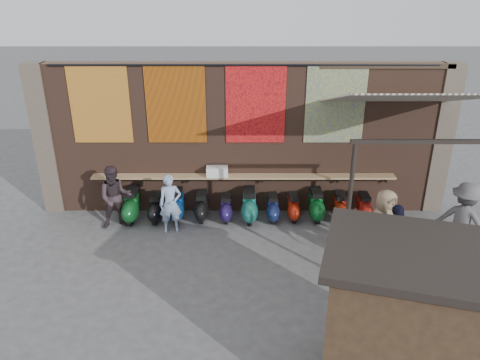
{
  "coord_description": "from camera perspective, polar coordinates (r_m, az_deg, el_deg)",
  "views": [
    {
      "loc": [
        -0.1,
        -9.0,
        5.98
      ],
      "look_at": [
        -0.09,
        1.2,
        1.49
      ],
      "focal_mm": 35.0,
      "sensor_mm": 36.0,
      "label": 1
    }
  ],
  "objects": [
    {
      "name": "scooter_stool_0",
      "position": [
        12.62,
        -13.06,
        -3.04
      ],
      "size": [
        0.4,
        0.89,
        0.85
      ],
      "primitive_type": null,
      "color": "#0F4D1F",
      "rests_on": "ground"
    },
    {
      "name": "diner_right",
      "position": [
        12.2,
        -14.94,
        -2.06
      ],
      "size": [
        0.94,
        0.81,
        1.67
      ],
      "primitive_type": "imported",
      "rotation": [
        0.0,
        0.0,
        0.24
      ],
      "color": "#32262C",
      "rests_on": "ground"
    },
    {
      "name": "pier_right",
      "position": [
        13.44,
        23.26,
        4.56
      ],
      "size": [
        0.5,
        0.5,
        4.0
      ],
      "primitive_type": "cube",
      "color": "#4C4238",
      "rests_on": "ground"
    },
    {
      "name": "shopper_tan",
      "position": [
        10.98,
        17.03,
        -5.26
      ],
      "size": [
        0.99,
        0.88,
        1.7
      ],
      "primitive_type": "imported",
      "rotation": [
        0.0,
        0.0,
        0.53
      ],
      "color": "#947A5E",
      "rests_on": "ground"
    },
    {
      "name": "diner_left",
      "position": [
        11.76,
        -8.48,
        -2.87
      ],
      "size": [
        0.62,
        0.47,
        1.53
      ],
      "primitive_type": "imported",
      "rotation": [
        0.0,
        0.0,
        0.2
      ],
      "color": "#859CC2",
      "rests_on": "ground"
    },
    {
      "name": "awning_post_left",
      "position": [
        9.74,
        13.04,
        -3.96
      ],
      "size": [
        0.09,
        0.09,
        3.1
      ],
      "primitive_type": "cylinder",
      "color": "black",
      "rests_on": "ground"
    },
    {
      "name": "scooter_stool_2",
      "position": [
        12.46,
        -7.69,
        -3.09
      ],
      "size": [
        0.38,
        0.84,
        0.8
      ],
      "primitive_type": null,
      "color": "navy",
      "rests_on": "ground"
    },
    {
      "name": "scooter_stool_3",
      "position": [
        12.4,
        -4.67,
        -3.25
      ],
      "size": [
        0.35,
        0.77,
        0.73
      ],
      "primitive_type": null,
      "color": "black",
      "rests_on": "ground"
    },
    {
      "name": "stall_roof",
      "position": [
        6.84,
        21.24,
        -8.48
      ],
      "size": [
        2.98,
        2.58,
        0.12
      ],
      "primitive_type": "cube",
      "rotation": [
        0.0,
        0.0,
        -0.28
      ],
      "color": "black",
      "rests_on": "market_stall"
    },
    {
      "name": "awning_header",
      "position": [
        9.58,
        22.09,
        4.36
      ],
      "size": [
        3.0,
        0.08,
        0.08
      ],
      "primitive_type": "cube",
      "color": "black",
      "rests_on": "awning_post_left"
    },
    {
      "name": "shopper_grey",
      "position": [
        11.62,
        25.52,
        -4.54
      ],
      "size": [
        1.36,
        1.3,
        1.85
      ],
      "primitive_type": "imported",
      "rotation": [
        0.0,
        0.0,
        2.43
      ],
      "color": "#56555A",
      "rests_on": "ground"
    },
    {
      "name": "tapestry_sun",
      "position": [
        11.96,
        -7.83,
        9.1
      ],
      "size": [
        1.5,
        0.02,
        2.0
      ],
      "primitive_type": "cube",
      "color": "orange",
      "rests_on": "brick_wall"
    },
    {
      "name": "scooter_stool_9",
      "position": [
        12.62,
        12.06,
        -3.25
      ],
      "size": [
        0.34,
        0.76,
        0.73
      ],
      "primitive_type": null,
      "color": "maroon",
      "rests_on": "ground"
    },
    {
      "name": "brick_wall",
      "position": [
        12.35,
        0.42,
        4.95
      ],
      "size": [
        10.0,
        0.4,
        4.0
      ],
      "primitive_type": "cube",
      "color": "brown",
      "rests_on": "ground"
    },
    {
      "name": "scooter_stool_5",
      "position": [
        12.28,
        1.14,
        -3.16
      ],
      "size": [
        0.4,
        0.89,
        0.85
      ],
      "primitive_type": null,
      "color": "#1A6B5E",
      "rests_on": "ground"
    },
    {
      "name": "tapestry_multi",
      "position": [
        12.1,
        11.54,
        9.01
      ],
      "size": [
        1.5,
        0.02,
        2.0
      ],
      "primitive_type": "cube",
      "color": "navy",
      "rests_on": "brick_wall"
    },
    {
      "name": "stall_sign",
      "position": [
        7.97,
        20.06,
        -9.7
      ],
      "size": [
        1.16,
        0.37,
        0.5
      ],
      "primitive_type": "cube",
      "rotation": [
        0.0,
        0.0,
        -0.28
      ],
      "color": "gold",
      "rests_on": "market_stall"
    },
    {
      "name": "tapestry_orange",
      "position": [
        11.86,
        1.91,
        9.19
      ],
      "size": [
        1.5,
        0.02,
        2.0
      ],
      "primitive_type": "cube",
      "color": "red",
      "rests_on": "brick_wall"
    },
    {
      "name": "hang_rail",
      "position": [
        11.64,
        0.46,
        13.85
      ],
      "size": [
        9.5,
        0.06,
        0.06
      ],
      "primitive_type": "cylinder",
      "rotation": [
        0.0,
        1.57,
        0.0
      ],
      "color": "black",
      "rests_on": "brick_wall"
    },
    {
      "name": "scooter_stool_6",
      "position": [
        12.37,
        4.01,
        -3.43
      ],
      "size": [
        0.32,
        0.72,
        0.69
      ],
      "primitive_type": null,
      "color": "#141F4D",
      "rests_on": "ground"
    },
    {
      "name": "tapestry_redgold",
      "position": [
        12.36,
        -16.7,
        8.81
      ],
      "size": [
        1.5,
        0.02,
        2.0
      ],
      "primitive_type": "cube",
      "color": "maroon",
      "rests_on": "brick_wall"
    },
    {
      "name": "ground",
      "position": [
        10.8,
        0.5,
        -9.87
      ],
      "size": [
        70.0,
        70.0,
        0.0
      ],
      "primitive_type": "plane",
      "color": "#474749",
      "rests_on": "ground"
    },
    {
      "name": "pier_left",
      "position": [
        13.36,
        -22.55,
        4.57
      ],
      "size": [
        0.5,
        0.5,
        4.0
      ],
      "primitive_type": "cube",
      "color": "#4C4238",
      "rests_on": "ground"
    },
    {
      "name": "scooter_stool_4",
      "position": [
        12.35,
        -1.71,
        -3.44
      ],
      "size": [
        0.32,
        0.71,
        0.68
      ],
      "primitive_type": null,
      "color": "#23164E",
      "rests_on": "ground"
    },
    {
      "name": "scooter_stool_8",
      "position": [
        12.52,
        9.25,
        -3.05
      ],
      "size": [
        0.38,
        0.84,
        0.8
      ],
      "primitive_type": null,
      "color": "#0C5721",
      "rests_on": "ground"
    },
    {
      "name": "awning_canvas",
      "position": [
        10.81,
        19.69,
        9.39
      ],
      "size": [
        3.2,
        3.28,
        0.97
      ],
      "primitive_type": "cube",
      "rotation": [
        -0.28,
        0.0,
        0.0
      ],
      "color": "beige",
      "rests_on": "brick_wall"
    },
    {
      "name": "eating_counter",
      "position": [
        12.33,
        0.42,
        0.44
      ],
      "size": [
        8.0,
        0.32,
        0.05
      ],
      "primitive_type": "cube",
      "color": "#9E7A51",
      "rests_on": "brick_wall"
    },
    {
      "name": "scooter_stool_10",
      "position": [
        12.8,
        14.88,
        -3.24
      ],
      "size": [
        0.33,
        0.73,
        0.69
      ],
      "primitive_type": null,
      "color": "maroon",
      "rests_on": "ground"
    },
    {
      "name": "shelf_box",
      "position": [
        12.26,
        -2.79,
        1.04
      ],
      "size": [
        0.56,
        0.29,
        0.26
      ],
      "primitive_type": "cube",
      "color": "white",
      "rests_on": "eating_counter"
    },
    {
      "name": "awning_ledger",
      "position": [
        12.21,
        17.58,
        13.11
      ],
      "size": [
        3.3,
        0.08,
        0.12
      ],
      "primitive_type": "cube",
      "color": "#33261C",
      "rests_on": "brick_wall"
    },
    {
      "name": "scooter_stool_1",
      "position": [
        12.52,
        -10.25,
        -3.35
      ],
      "size": [
        0.34,
        0.76,
        0.72
      ],
      "primitive_type": null,
      "color": "black",
      "rests_on": "ground"
    },
    {
      "name": "stall_shelf",
      "position": [
        8.47,
        19.21,
        -14.71
      ],
      "size": [
        1.83,
        0.62,
        0.06
      ],
      "primitive_type": "cube",
      "rotation": [
        0.0,
        0.0,
        -0.28
      ],
      "color": "#473321",
      "rests_on": "market_stall"
    },
    {
      "name": "market_stall",
      "position": [
        7.58,
        19.76,
        -16.78
      ],
      "size": [
        2.65,
        2.26,
        2.45
      ],
      "primitive_type": "cube",
      "rotation": [
        0.0,
        0.0,
        -0.28
      ],
      "color": "black",
      "rests_on": "ground"
    },
    {
      "name": "scooter_stool_7",
      "position": [
        12.47,
        6.51,
        -3.32
      ],
      "size": [
        0.32,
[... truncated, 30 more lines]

